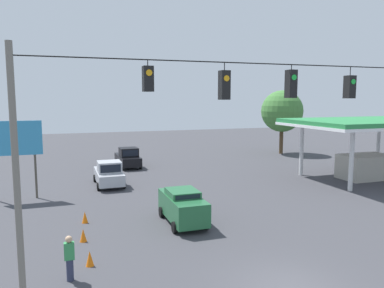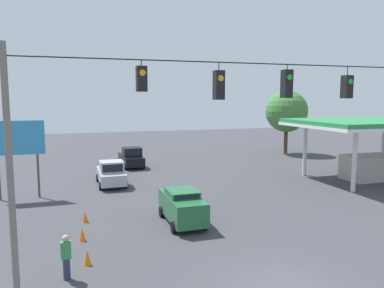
% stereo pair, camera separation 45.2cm
% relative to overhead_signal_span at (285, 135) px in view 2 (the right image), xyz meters
% --- Properties ---
extents(overhead_signal_span, '(18.84, 0.38, 8.91)m').
position_rel_overhead_signal_span_xyz_m(overhead_signal_span, '(0.00, 0.00, 0.00)').
color(overhead_signal_span, slate).
rests_on(overhead_signal_span, ground_plane).
extents(pickup_truck_silver_withflow_far, '(2.26, 5.05, 2.12)m').
position_rel_overhead_signal_span_xyz_m(pickup_truck_silver_withflow_far, '(4.45, -19.46, -4.96)').
color(pickup_truck_silver_withflow_far, '#A8AAB2').
rests_on(pickup_truck_silver_withflow_far, ground_plane).
extents(pickup_truck_black_withflow_deep, '(2.31, 5.19, 2.12)m').
position_rel_overhead_signal_span_xyz_m(pickup_truck_black_withflow_deep, '(1.52, -27.45, -4.96)').
color(pickup_truck_black_withflow_deep, black).
rests_on(pickup_truck_black_withflow_deep, ground_plane).
extents(sedan_green_withflow_mid, '(2.06, 4.48, 1.99)m').
position_rel_overhead_signal_span_xyz_m(sedan_green_withflow_mid, '(1.50, -8.35, -4.90)').
color(sedan_green_withflow_mid, '#236038').
rests_on(sedan_green_withflow_mid, ground_plane).
extents(traffic_cone_nearest, '(0.35, 0.35, 0.68)m').
position_rel_overhead_signal_span_xyz_m(traffic_cone_nearest, '(7.06, -4.27, -5.60)').
color(traffic_cone_nearest, orange).
rests_on(traffic_cone_nearest, ground_plane).
extents(traffic_cone_second, '(0.35, 0.35, 0.68)m').
position_rel_overhead_signal_span_xyz_m(traffic_cone_second, '(7.18, -7.25, -5.60)').
color(traffic_cone_second, orange).
rests_on(traffic_cone_second, ground_plane).
extents(traffic_cone_third, '(0.35, 0.35, 0.68)m').
position_rel_overhead_signal_span_xyz_m(traffic_cone_third, '(6.93, -10.24, -5.60)').
color(traffic_cone_third, orange).
rests_on(traffic_cone_third, ground_plane).
extents(gas_station, '(13.35, 9.37, 5.39)m').
position_rel_overhead_signal_span_xyz_m(gas_station, '(-17.97, -14.55, -2.00)').
color(gas_station, '#288442').
rests_on(gas_station, ground_plane).
extents(roadside_billboard, '(3.73, 0.16, 5.70)m').
position_rel_overhead_signal_span_xyz_m(roadside_billboard, '(11.25, -17.15, -1.84)').
color(roadside_billboard, '#4C473D').
rests_on(roadside_billboard, ground_plane).
extents(pedestrian, '(0.40, 0.28, 1.87)m').
position_rel_overhead_signal_span_xyz_m(pedestrian, '(7.90, -3.16, -4.98)').
color(pedestrian, '#2D334C').
rests_on(pedestrian, ground_plane).
extents(tree_horizon_left, '(5.43, 5.43, 8.32)m').
position_rel_overhead_signal_span_xyz_m(tree_horizon_left, '(-19.24, -30.54, -0.35)').
color(tree_horizon_left, '#4C3823').
rests_on(tree_horizon_left, ground_plane).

